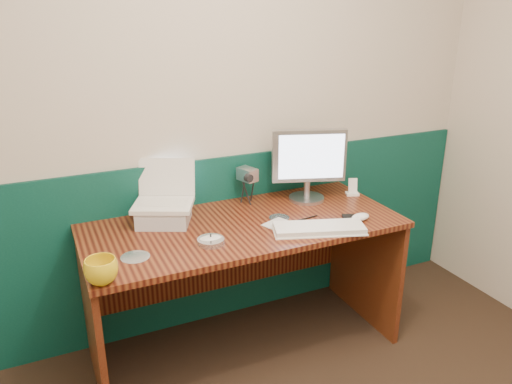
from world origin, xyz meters
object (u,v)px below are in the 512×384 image
desk (244,288)px  keyboard (319,229)px  laptop (162,184)px  mug (101,271)px  monitor (308,165)px  camcorder (247,186)px

desk → keyboard: bearing=-39.0°
laptop → mug: 0.62m
desk → monitor: 0.76m
desk → laptop: (-0.36, 0.17, 0.58)m
monitor → mug: size_ratio=3.10×
keyboard → desk: bearing=159.8°
desk → monitor: (0.46, 0.16, 0.58)m
desk → laptop: laptop is taller
desk → mug: mug is taller
mug → camcorder: camcorder is taller
monitor → keyboard: bearing=-93.0°
laptop → camcorder: laptop is taller
laptop → monitor: (0.82, -0.01, -0.00)m
desk → mug: 0.91m
laptop → monitor: 0.82m
monitor → keyboard: (-0.16, -0.40, -0.19)m
keyboard → camcorder: 0.53m
keyboard → camcorder: camcorder is taller
laptop → monitor: monitor is taller
camcorder → laptop: bearing=171.8°
keyboard → camcorder: bearing=127.1°
desk → keyboard: size_ratio=3.64×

